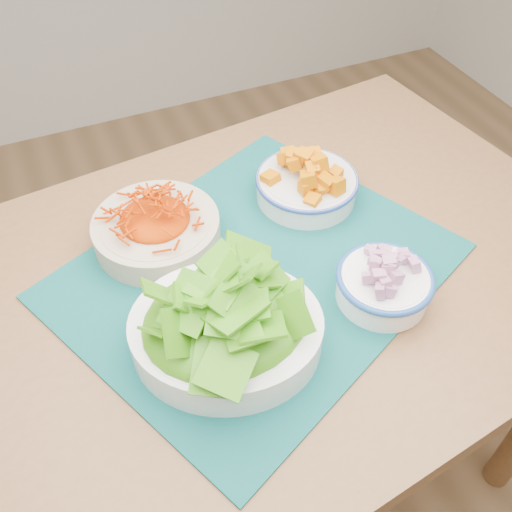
{
  "coord_description": "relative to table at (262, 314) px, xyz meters",
  "views": [
    {
      "loc": [
        -0.22,
        -0.23,
        1.41
      ],
      "look_at": [
        0.02,
        0.31,
        0.78
      ],
      "focal_mm": 40.0,
      "sensor_mm": 36.0,
      "label": 1
    }
  ],
  "objects": [
    {
      "name": "table",
      "position": [
        0.0,
        0.0,
        0.0
      ],
      "size": [
        1.19,
        0.87,
        0.75
      ],
      "rotation": [
        0.0,
        0.0,
        0.13
      ],
      "color": "brown",
      "rests_on": "ground"
    },
    {
      "name": "onion_bowl",
      "position": [
        0.14,
        -0.12,
        0.15
      ],
      "size": [
        0.17,
        0.17,
        0.07
      ],
      "rotation": [
        0.0,
        0.0,
        0.31
      ],
      "color": "white",
      "rests_on": "placemat"
    },
    {
      "name": "carrot_bowl",
      "position": [
        -0.13,
        0.12,
        0.15
      ],
      "size": [
        0.24,
        0.24,
        0.07
      ],
      "rotation": [
        0.0,
        0.0,
        0.22
      ],
      "color": "beige",
      "rests_on": "placemat"
    },
    {
      "name": "squash_bowl",
      "position": [
        0.14,
        0.13,
        0.15
      ],
      "size": [
        0.2,
        0.2,
        0.09
      ],
      "rotation": [
        0.0,
        0.0,
        -0.18
      ],
      "color": "silver",
      "rests_on": "placemat"
    },
    {
      "name": "placemat",
      "position": [
        -0.01,
        0.0,
        0.11
      ],
      "size": [
        0.69,
        0.64,
        0.0
      ],
      "primitive_type": "cube",
      "rotation": [
        0.0,
        0.0,
        0.42
      ],
      "color": "#053535",
      "rests_on": "table"
    },
    {
      "name": "lettuce_bowl",
      "position": [
        -0.1,
        -0.11,
        0.17
      ],
      "size": [
        0.32,
        0.3,
        0.12
      ],
      "rotation": [
        0.0,
        0.0,
        -0.39
      ],
      "color": "white",
      "rests_on": "placemat"
    }
  ]
}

